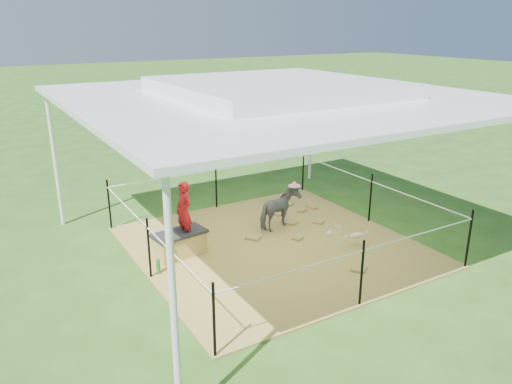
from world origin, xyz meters
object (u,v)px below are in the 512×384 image
picnic_table_near (183,135)px  distant_person (208,133)px  straw_bale (180,245)px  trash_barrel (290,136)px  green_bottle (158,267)px  woman (183,205)px  foal (357,234)px  picnic_table_far (262,114)px  pony (279,210)px

picnic_table_near → distant_person: (0.50, -0.80, 0.16)m
straw_bale → trash_barrel: trash_barrel is taller
green_bottle → trash_barrel: trash_barrel is taller
woman → green_bottle: size_ratio=4.32×
foal → picnic_table_far: size_ratio=0.39×
trash_barrel → straw_bale: bearing=-137.7°
woman → trash_barrel: (5.81, 5.39, -0.49)m
woman → green_bottle: 1.10m
picnic_table_near → picnic_table_far: size_ratio=0.89×
picnic_table_near → green_bottle: bearing=-123.8°
pony → distant_person: distant_person is taller
woman → distant_person: (3.52, 6.53, -0.36)m
straw_bale → picnic_table_near: (3.12, 7.33, 0.16)m
straw_bale → woman: size_ratio=0.83×
woman → foal: size_ratio=1.26×
foal → picnic_table_far: bearing=82.2°
straw_bale → woman: woman is taller
straw_bale → foal: 3.08m
woman → picnic_table_far: size_ratio=0.50×
straw_bale → distant_person: distant_person is taller
green_bottle → straw_bale: bearing=39.3°
green_bottle → pony: (2.62, 0.56, 0.27)m
straw_bale → distant_person: 7.47m
pony → picnic_table_near: size_ratio=0.50×
picnic_table_near → woman: bearing=-121.0°
woman → pony: size_ratio=1.11×
foal → pony: bearing=133.7°
straw_bale → green_bottle: 0.71m
pony → trash_barrel: bearing=-55.9°
woman → foal: woman is taller
straw_bale → pony: pony is taller
straw_bale → picnic_table_far: picnic_table_far is taller
picnic_table_far → distant_person: 4.44m
green_bottle → picnic_table_near: (3.67, 7.78, 0.23)m
woman → trash_barrel: bearing=124.8°
woman → trash_barrel: size_ratio=1.20×
foal → distant_person: bearing=99.1°
distant_person → green_bottle: bearing=51.2°
distant_person → picnic_table_near: bearing=-65.9°
trash_barrel → picnic_table_near: bearing=145.2°
pony → trash_barrel: size_ratio=1.09×
straw_bale → woman: (0.10, 0.00, 0.69)m
pony → picnic_table_far: 10.40m
picnic_table_near → picnic_table_far: picnic_table_far is taller
woman → pony: bearing=85.1°
foal → distant_person: (0.81, 7.77, 0.29)m
picnic_table_near → straw_bale: bearing=-121.7°
straw_bale → pony: 2.09m
woman → distant_person: 7.43m
straw_bale → trash_barrel: (5.91, 5.39, 0.20)m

